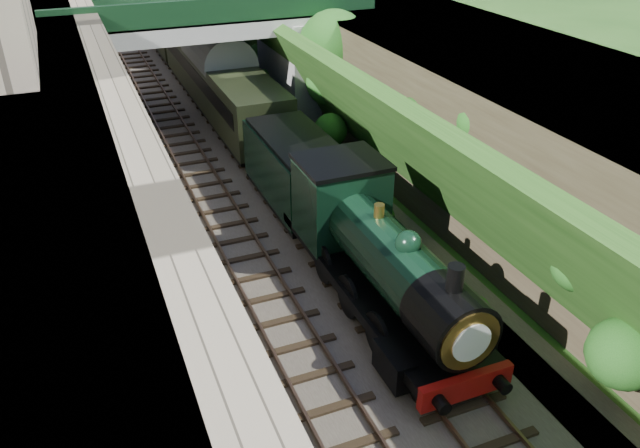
% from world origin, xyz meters
% --- Properties ---
extents(trackbed, '(10.00, 90.00, 0.20)m').
position_xyz_m(trackbed, '(0.00, 20.00, 0.10)').
color(trackbed, '#473F38').
rests_on(trackbed, ground).
extents(retaining_wall, '(1.00, 90.00, 7.00)m').
position_xyz_m(retaining_wall, '(-5.50, 20.00, 3.50)').
color(retaining_wall, '#756B56').
rests_on(retaining_wall, ground).
extents(street_plateau_left, '(6.00, 90.00, 7.00)m').
position_xyz_m(street_plateau_left, '(-9.00, 20.00, 3.50)').
color(street_plateau_left, '#262628').
rests_on(street_plateau_left, ground).
extents(street_plateau_right, '(8.00, 90.00, 6.25)m').
position_xyz_m(street_plateau_right, '(9.50, 20.00, 3.12)').
color(street_plateau_right, '#262628').
rests_on(street_plateau_right, ground).
extents(embankment_slope, '(4.48, 90.00, 6.36)m').
position_xyz_m(embankment_slope, '(5.07, 18.28, 2.87)').
color(embankment_slope, '#1E4714').
rests_on(embankment_slope, ground).
extents(track_left, '(2.50, 90.00, 0.20)m').
position_xyz_m(track_left, '(-2.00, 20.00, 0.25)').
color(track_left, black).
rests_on(track_left, trackbed).
extents(track_right, '(2.50, 90.00, 0.20)m').
position_xyz_m(track_right, '(1.20, 20.00, 0.25)').
color(track_right, black).
rests_on(track_right, trackbed).
extents(road_bridge, '(16.00, 6.40, 7.25)m').
position_xyz_m(road_bridge, '(0.94, 24.00, 4.08)').
color(road_bridge, gray).
rests_on(road_bridge, ground).
extents(tree, '(3.60, 3.80, 6.60)m').
position_xyz_m(tree, '(5.91, 20.11, 4.65)').
color(tree, black).
rests_on(tree, ground).
extents(locomotive, '(3.10, 10.22, 3.83)m').
position_xyz_m(locomotive, '(1.20, 5.70, 1.89)').
color(locomotive, black).
rests_on(locomotive, trackbed).
extents(tender, '(2.70, 6.00, 3.05)m').
position_xyz_m(tender, '(1.20, 13.06, 1.62)').
color(tender, black).
rests_on(tender, trackbed).
extents(coach_front, '(2.90, 18.00, 3.70)m').
position_xyz_m(coach_front, '(1.20, 25.66, 2.05)').
color(coach_front, black).
rests_on(coach_front, trackbed).
extents(coach_middle, '(2.90, 18.00, 3.70)m').
position_xyz_m(coach_middle, '(1.20, 44.46, 2.05)').
color(coach_middle, black).
rests_on(coach_middle, trackbed).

